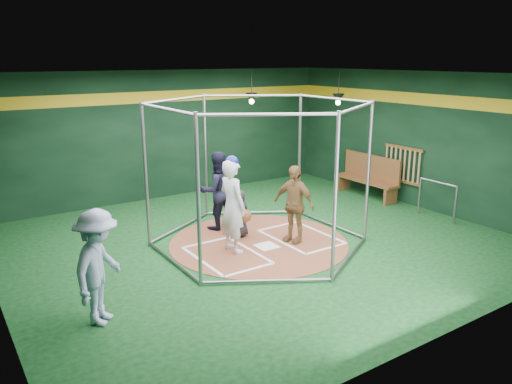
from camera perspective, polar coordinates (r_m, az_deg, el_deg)
room_shell at (r=10.22m, az=0.29°, el=3.43°), size 10.10×9.10×3.53m
clay_disc at (r=10.71m, az=0.30°, el=-5.78°), size 3.80×3.80×0.01m
home_plate at (r=10.47m, az=1.23°, el=-6.20°), size 0.43×0.43×0.01m
batter_box_left at (r=10.04m, az=-3.42°, el=-7.21°), size 1.17×1.77×0.01m
batter_box_right at (r=11.05m, az=5.13°, el=-5.10°), size 1.17×1.77×0.01m
batting_cage at (r=10.27m, az=0.31°, el=2.03°), size 4.05×4.67×3.00m
bat_rack at (r=13.93m, az=16.38°, el=3.04°), size 0.07×1.25×0.98m
pendant_lamp_near at (r=14.25m, az=-0.51°, el=10.79°), size 0.34×0.34×0.90m
pendant_lamp_far at (r=14.11m, az=9.38°, el=10.55°), size 0.34×0.34×0.90m
batter_figure at (r=9.94m, az=-2.72°, el=-1.47°), size 0.51×0.73×1.98m
visitor_leopard at (r=10.54m, az=4.35°, el=-1.36°), size 0.70×1.05×1.66m
catcher_figure at (r=10.86m, az=-1.88°, el=-2.48°), size 0.53×0.57×1.06m
umpire at (r=11.34m, az=-4.46°, el=0.18°), size 0.94×0.77×1.79m
bystander_blue at (r=7.69m, az=-17.55°, el=-8.21°), size 1.25×1.27×1.75m
dugout_bench at (r=14.40m, az=12.76°, el=1.85°), size 0.47×2.03×1.19m
steel_railing at (r=12.89m, az=20.02°, el=-0.19°), size 0.05×1.08×0.93m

